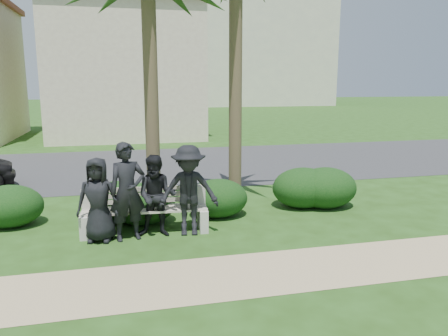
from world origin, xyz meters
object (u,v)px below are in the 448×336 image
Objects in this scene: man_b at (128,192)px; man_c at (157,196)px; park_bench at (145,213)px; man_d at (189,190)px; man_a at (98,200)px.

man_b is 0.58m from man_c.
man_d reaches higher than park_bench.
man_b reaches higher than man_a.
man_d reaches higher than man_c.
man_c is (0.23, -0.26, 0.42)m from park_bench.
man_b reaches higher than man_d.
man_b reaches higher than park_bench.
man_c reaches higher than park_bench.
man_a is at bearing -158.23° from park_bench.
man_a is (-0.88, -0.29, 0.42)m from park_bench.
park_bench is 1.56× the size of man_c.
man_b is (0.55, -0.04, 0.14)m from man_a.
man_c is (1.11, 0.03, 0.00)m from man_a.
man_a is 0.85× the size of man_b.
park_bench is 1.04m from man_d.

